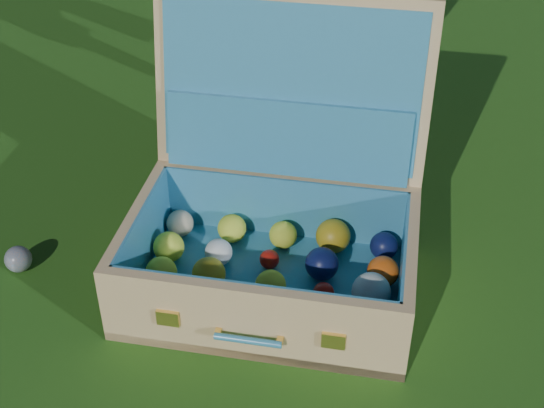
{
  "coord_description": "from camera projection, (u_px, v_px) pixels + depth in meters",
  "views": [
    {
      "loc": [
        0.23,
        -1.37,
        1.22
      ],
      "look_at": [
        0.14,
        0.05,
        0.2
      ],
      "focal_mm": 50.0,
      "sensor_mm": 36.0,
      "label": 1
    }
  ],
  "objects": [
    {
      "name": "suitcase",
      "position": [
        277.0,
        211.0,
        1.76
      ],
      "size": [
        0.72,
        0.63,
        0.62
      ],
      "rotation": [
        0.0,
        0.0,
        -0.12
      ],
      "color": "#DEB377",
      "rests_on": "ground"
    },
    {
      "name": "stray_ball",
      "position": [
        18.0,
        259.0,
        1.84
      ],
      "size": [
        0.07,
        0.07,
        0.07
      ],
      "primitive_type": "sphere",
      "color": "teal",
      "rests_on": "ground"
    },
    {
      "name": "ground",
      "position": [
        212.0,
        279.0,
        1.83
      ],
      "size": [
        60.0,
        60.0,
        0.0
      ],
      "primitive_type": "plane",
      "color": "#215114",
      "rests_on": "ground"
    }
  ]
}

